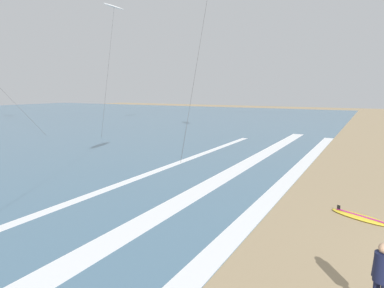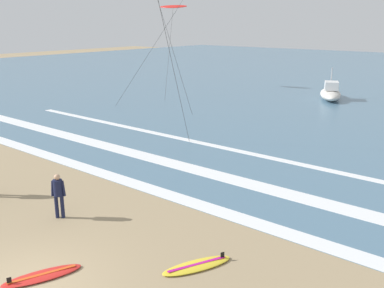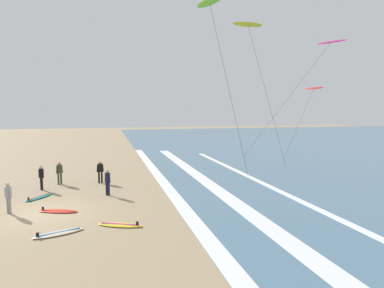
# 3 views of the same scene
# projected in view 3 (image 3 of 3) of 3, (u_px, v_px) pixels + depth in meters

# --- Properties ---
(ground_plane) EXTENTS (160.00, 160.00, 0.00)m
(ground_plane) POSITION_uv_depth(u_px,v_px,m) (44.00, 213.00, 16.98)
(ground_plane) COLOR #9E8763
(wave_foam_shoreline) EXTENTS (48.75, 0.78, 0.01)m
(wave_foam_shoreline) POSITION_uv_depth(u_px,v_px,m) (176.00, 198.00, 19.76)
(wave_foam_shoreline) COLOR white
(wave_foam_shoreline) RESTS_ON ocean_surface
(wave_foam_mid_break) EXTENTS (48.51, 1.03, 0.01)m
(wave_foam_mid_break) POSITION_uv_depth(u_px,v_px,m) (234.00, 202.00, 19.01)
(wave_foam_mid_break) COLOR white
(wave_foam_mid_break) RESTS_ON ocean_surface
(wave_foam_outer_break) EXTENTS (39.56, 0.51, 0.01)m
(wave_foam_outer_break) POSITION_uv_depth(u_px,v_px,m) (287.00, 194.00, 20.65)
(wave_foam_outer_break) COLOR white
(wave_foam_outer_break) RESTS_ON ocean_surface
(surfer_mid_group) EXTENTS (0.32, 0.52, 1.60)m
(surfer_mid_group) POSITION_uv_depth(u_px,v_px,m) (100.00, 170.00, 23.87)
(surfer_mid_group) COLOR black
(surfer_mid_group) RESTS_ON ground
(surfer_left_near) EXTENTS (0.45, 0.39, 1.60)m
(surfer_left_near) POSITION_uv_depth(u_px,v_px,m) (107.00, 180.00, 20.39)
(surfer_left_near) COLOR #141938
(surfer_left_near) RESTS_ON ground
(surfer_foreground_main) EXTENTS (0.44, 0.40, 1.60)m
(surfer_foreground_main) POSITION_uv_depth(u_px,v_px,m) (8.00, 195.00, 16.83)
(surfer_foreground_main) COLOR gray
(surfer_foreground_main) RESTS_ON ground
(surfer_left_far) EXTENTS (0.36, 0.47, 1.60)m
(surfer_left_far) POSITION_uv_depth(u_px,v_px,m) (59.00, 171.00, 23.40)
(surfer_left_far) COLOR #384223
(surfer_left_far) RESTS_ON ground
(surfer_background_far) EXTENTS (0.50, 0.32, 1.60)m
(surfer_background_far) POSITION_uv_depth(u_px,v_px,m) (41.00, 176.00, 21.76)
(surfer_background_far) COLOR black
(surfer_background_far) RESTS_ON ground
(surfboard_foreground_flat) EXTENTS (1.41, 2.16, 0.25)m
(surfboard_foreground_flat) POSITION_uv_depth(u_px,v_px,m) (120.00, 225.00, 15.12)
(surfboard_foreground_flat) COLOR yellow
(surfboard_foreground_flat) RESTS_ON ground
(surfboard_left_pile) EXTENTS (2.08, 1.66, 0.25)m
(surfboard_left_pile) POSITION_uv_depth(u_px,v_px,m) (39.00, 197.00, 19.92)
(surfboard_left_pile) COLOR teal
(surfboard_left_pile) RESTS_ON ground
(surfboard_near_water) EXTENTS (1.31, 2.18, 0.25)m
(surfboard_near_water) POSITION_uv_depth(u_px,v_px,m) (58.00, 211.00, 17.17)
(surfboard_near_water) COLOR red
(surfboard_near_water) RESTS_ON ground
(surfboard_right_spare) EXTENTS (1.31, 2.18, 0.25)m
(surfboard_right_spare) POSITION_uv_depth(u_px,v_px,m) (58.00, 233.00, 14.11)
(surfboard_right_spare) COLOR beige
(surfboard_right_spare) RESTS_ON ground
(kite_lime_low_near) EXTENTS (3.28, 3.77, 13.50)m
(kite_lime_low_near) POSITION_uv_depth(u_px,v_px,m) (210.00, 3.00, 24.95)
(kite_lime_low_near) COLOR #70C628
(kite_lime_low_near) RESTS_ON ground
(kite_magenta_high_left) EXTENTS (5.75, 8.93, 12.51)m
(kite_magenta_high_left) POSITION_uv_depth(u_px,v_px,m) (330.00, 43.00, 34.90)
(kite_magenta_high_left) COLOR #CC2384
(kite_magenta_high_left) RESTS_ON ground
(kite_yellow_high_right) EXTENTS (3.24, 4.55, 13.65)m
(kite_yellow_high_right) POSITION_uv_depth(u_px,v_px,m) (248.00, 25.00, 32.23)
(kite_yellow_high_right) COLOR yellow
(kite_yellow_high_right) RESTS_ON ground
(kite_red_distant_high) EXTENTS (6.60, 7.45, 8.22)m
(kite_red_distant_high) POSITION_uv_depth(u_px,v_px,m) (314.00, 89.00, 43.66)
(kite_red_distant_high) COLOR red
(kite_red_distant_high) RESTS_ON ground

